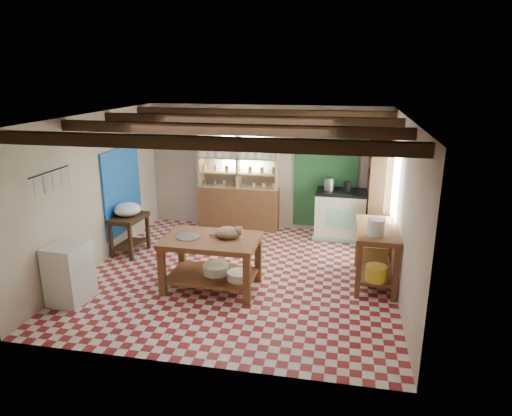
% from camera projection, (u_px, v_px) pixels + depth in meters
% --- Properties ---
extents(floor, '(5.00, 5.00, 0.02)m').
position_uv_depth(floor, '(240.00, 275.00, 7.62)').
color(floor, maroon).
rests_on(floor, ground).
extents(ceiling, '(5.00, 5.00, 0.02)m').
position_uv_depth(ceiling, '(238.00, 116.00, 6.87)').
color(ceiling, '#4A4B4F').
rests_on(ceiling, wall_back).
extents(wall_back, '(5.00, 0.04, 2.60)m').
position_uv_depth(wall_back, '(266.00, 168.00, 9.59)').
color(wall_back, '#BBAB96').
rests_on(wall_back, floor).
extents(wall_front, '(5.00, 0.04, 2.60)m').
position_uv_depth(wall_front, '(185.00, 261.00, 4.89)').
color(wall_front, '#BBAB96').
rests_on(wall_front, floor).
extents(wall_left, '(0.04, 5.00, 2.60)m').
position_uv_depth(wall_left, '(95.00, 192.00, 7.70)').
color(wall_left, '#BBAB96').
rests_on(wall_left, floor).
extents(wall_right, '(0.04, 5.00, 2.60)m').
position_uv_depth(wall_right, '(402.00, 208.00, 6.78)').
color(wall_right, '#BBAB96').
rests_on(wall_right, floor).
extents(ceiling_beams, '(5.00, 3.80, 0.15)m').
position_uv_depth(ceiling_beams, '(238.00, 124.00, 6.90)').
color(ceiling_beams, '#341F12').
rests_on(ceiling_beams, ceiling).
extents(blue_wall_patch, '(0.04, 1.40, 1.60)m').
position_uv_depth(blue_wall_patch, '(123.00, 190.00, 8.60)').
color(blue_wall_patch, '#1757B0').
rests_on(blue_wall_patch, wall_left).
extents(green_wall_patch, '(1.30, 0.04, 2.30)m').
position_uv_depth(green_wall_patch, '(326.00, 173.00, 9.34)').
color(green_wall_patch, '#1E4C28').
rests_on(green_wall_patch, wall_back).
extents(window_back, '(0.90, 0.02, 0.80)m').
position_uv_depth(window_back, '(242.00, 148.00, 9.55)').
color(window_back, silver).
rests_on(window_back, wall_back).
extents(window_right, '(0.02, 1.30, 1.20)m').
position_uv_depth(window_right, '(395.00, 186.00, 7.69)').
color(window_right, silver).
rests_on(window_right, wall_right).
extents(utensil_rail, '(0.06, 0.90, 0.28)m').
position_uv_depth(utensil_rail, '(51.00, 180.00, 6.43)').
color(utensil_rail, black).
rests_on(utensil_rail, wall_left).
extents(pot_rack, '(0.86, 0.12, 0.36)m').
position_uv_depth(pot_rack, '(327.00, 130.00, 8.68)').
color(pot_rack, black).
rests_on(pot_rack, ceiling).
extents(shelving_unit, '(1.70, 0.34, 2.20)m').
position_uv_depth(shelving_unit, '(239.00, 178.00, 9.57)').
color(shelving_unit, tan).
rests_on(shelving_unit, floor).
extents(tall_rack, '(0.40, 0.86, 2.00)m').
position_uv_depth(tall_rack, '(378.00, 196.00, 8.59)').
color(tall_rack, '#341F12').
rests_on(tall_rack, floor).
extents(work_table, '(1.45, 0.98, 0.82)m').
position_uv_depth(work_table, '(212.00, 263.00, 7.05)').
color(work_table, brown).
rests_on(work_table, floor).
extents(stove, '(1.02, 0.70, 0.97)m').
position_uv_depth(stove, '(340.00, 214.00, 9.20)').
color(stove, beige).
rests_on(stove, floor).
extents(prep_table, '(0.55, 0.76, 0.73)m').
position_uv_depth(prep_table, '(130.00, 234.00, 8.41)').
color(prep_table, '#341F12').
rests_on(prep_table, floor).
extents(white_cabinet, '(0.52, 0.62, 0.88)m').
position_uv_depth(white_cabinet, '(69.00, 273.00, 6.62)').
color(white_cabinet, silver).
rests_on(white_cabinet, floor).
extents(right_counter, '(0.66, 1.30, 0.93)m').
position_uv_depth(right_counter, '(375.00, 255.00, 7.20)').
color(right_counter, brown).
rests_on(right_counter, floor).
extents(cat, '(0.43, 0.36, 0.18)m').
position_uv_depth(cat, '(228.00, 233.00, 6.91)').
color(cat, '#9C7F5B').
rests_on(cat, work_table).
extents(steel_tray, '(0.37, 0.37, 0.02)m').
position_uv_depth(steel_tray, '(188.00, 237.00, 6.95)').
color(steel_tray, '#AFAFB7').
rests_on(steel_tray, work_table).
extents(basin_large, '(0.42, 0.42, 0.14)m').
position_uv_depth(basin_large, '(216.00, 269.00, 7.13)').
color(basin_large, silver).
rests_on(basin_large, work_table).
extents(basin_small, '(0.36, 0.36, 0.12)m').
position_uv_depth(basin_small, '(239.00, 276.00, 6.91)').
color(basin_small, silver).
rests_on(basin_small, work_table).
extents(kettle_left, '(0.21, 0.21, 0.24)m').
position_uv_depth(kettle_left, '(329.00, 184.00, 9.08)').
color(kettle_left, '#AFAFB7').
rests_on(kettle_left, stove).
extents(kettle_right, '(0.16, 0.16, 0.19)m').
position_uv_depth(kettle_right, '(347.00, 186.00, 9.01)').
color(kettle_right, black).
rests_on(kettle_right, stove).
extents(enamel_bowl, '(0.52, 0.52, 0.24)m').
position_uv_depth(enamel_bowl, '(128.00, 209.00, 8.27)').
color(enamel_bowl, silver).
rests_on(enamel_bowl, prep_table).
extents(white_bucket, '(0.25, 0.25, 0.25)m').
position_uv_depth(white_bucket, '(376.00, 227.00, 6.71)').
color(white_bucket, silver).
rests_on(white_bucket, right_counter).
extents(wicker_basket, '(0.42, 0.33, 0.29)m').
position_uv_depth(wicker_basket, '(374.00, 253.00, 7.50)').
color(wicker_basket, '#A78343').
rests_on(wicker_basket, right_counter).
extents(yellow_tub, '(0.32, 0.32, 0.23)m').
position_uv_depth(yellow_tub, '(376.00, 273.00, 6.80)').
color(yellow_tub, gold).
rests_on(yellow_tub, right_counter).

